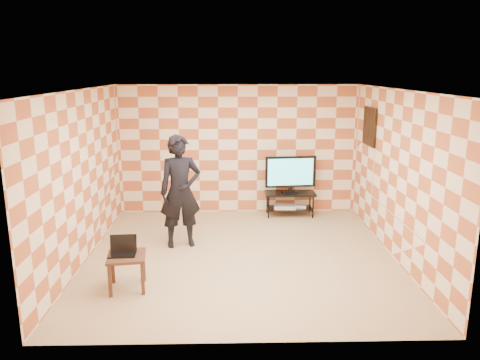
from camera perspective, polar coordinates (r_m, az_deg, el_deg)
name	(u,v)px	position (r m, az deg, el deg)	size (l,w,h in m)	color
floor	(241,256)	(7.80, 0.11, -9.28)	(5.00, 5.00, 0.00)	tan
wall_back	(238,150)	(9.84, -0.27, 3.70)	(5.00, 0.02, 2.70)	#F5E0BE
wall_front	(247,229)	(4.98, 0.86, -6.03)	(5.00, 0.02, 2.70)	#F5E0BE
wall_left	(82,177)	(7.74, -18.74, 0.31)	(0.02, 5.00, 2.70)	#F5E0BE
wall_right	(398,176)	(7.86, 18.66, 0.51)	(0.02, 5.00, 2.70)	#F5E0BE
ceiling	(241,90)	(7.20, 0.12, 10.96)	(5.00, 5.00, 0.02)	white
wall_art	(370,126)	(9.20, 15.52, 6.32)	(0.04, 0.72, 0.72)	black
tv_stand	(290,199)	(9.82, 6.09, -2.27)	(1.04, 0.47, 0.50)	black
tv	(290,173)	(9.69, 6.18, 0.90)	(1.06, 0.23, 0.77)	black
dvd_player	(285,206)	(9.82, 5.45, -3.23)	(0.44, 0.31, 0.07)	#B4B4B6
game_console	(300,206)	(9.90, 7.38, -3.20)	(0.24, 0.17, 0.05)	silver
side_table	(127,261)	(6.76, -13.65, -9.58)	(0.59, 0.59, 0.50)	#3A1D13
laptop	(123,250)	(6.77, -14.09, -8.28)	(0.38, 0.31, 0.25)	black
person	(180,192)	(8.03, -7.28, -1.40)	(0.71, 0.46, 1.94)	black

